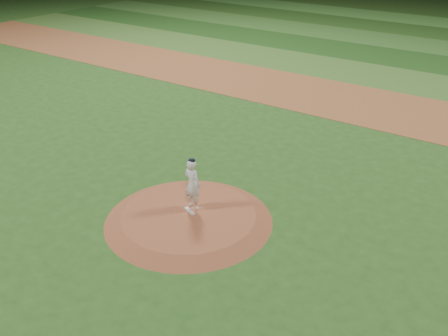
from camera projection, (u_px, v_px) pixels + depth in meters
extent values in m
plane|color=#26501A|center=(189.00, 220.00, 16.39)|extent=(120.00, 120.00, 0.00)
cube|color=brown|center=(354.00, 103.00, 26.55)|extent=(70.00, 6.00, 0.02)
cube|color=#3B6725|center=(389.00, 78.00, 30.55)|extent=(70.00, 5.00, 0.02)
cube|color=#1D4616|center=(413.00, 60.00, 34.18)|extent=(70.00, 5.00, 0.02)
cube|color=#336525|center=(433.00, 46.00, 37.81)|extent=(70.00, 5.00, 0.02)
cone|color=brown|center=(189.00, 217.00, 16.33)|extent=(5.50, 5.50, 0.25)
cube|color=silver|center=(190.00, 211.00, 16.42)|extent=(0.54, 0.33, 0.03)
ellipsoid|color=white|center=(187.00, 190.00, 17.60)|extent=(0.14, 0.14, 0.08)
imported|color=white|center=(193.00, 184.00, 16.24)|extent=(0.68, 0.48, 1.76)
ellipsoid|color=black|center=(192.00, 161.00, 15.85)|extent=(0.22, 0.22, 0.15)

